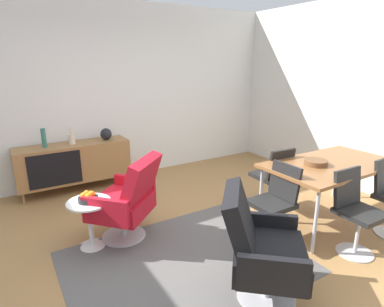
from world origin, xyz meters
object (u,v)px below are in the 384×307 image
at_px(armchair_black_shell, 261,247).
at_px(lounge_chair_red, 127,199).
at_px(vase_ceramic_small, 106,134).
at_px(side_table_round, 90,219).
at_px(sideboard, 74,162).
at_px(vase_sculptural_dark, 44,138).
at_px(wooden_bowl_on_table, 316,163).
at_px(fruit_bowl, 88,197).
at_px(vase_cobalt, 72,138).
at_px(dining_chair_near_window, 275,201).
at_px(dining_chair_front_left, 355,209).
at_px(dining_chair_back_left, 273,176).
at_px(dining_table, 331,166).

bearing_deg(armchair_black_shell, lounge_chair_red, 112.12).
xyz_separation_m(vase_ceramic_small, side_table_round, (-0.71, -1.69, -0.49)).
bearing_deg(sideboard, vase_sculptural_dark, 179.71).
bearing_deg(armchair_black_shell, wooden_bowl_on_table, 23.61).
bearing_deg(fruit_bowl, vase_cobalt, 83.12).
bearing_deg(dining_chair_near_window, sideboard, 120.38).
distance_m(vase_cobalt, dining_chair_front_left, 3.78).
bearing_deg(vase_cobalt, dining_chair_back_left, -44.78).
xyz_separation_m(vase_ceramic_small, armchair_black_shell, (0.27, -3.16, -0.34)).
relative_size(dining_table, dining_chair_front_left, 1.87).
bearing_deg(side_table_round, dining_chair_near_window, -27.62).
bearing_deg(vase_ceramic_small, sideboard, -179.79).
height_order(sideboard, wooden_bowl_on_table, wooden_bowl_on_table).
distance_m(dining_table, fruit_bowl, 2.76).
bearing_deg(side_table_round, vase_cobalt, 83.14).
relative_size(vase_cobalt, vase_ceramic_small, 1.43).
xyz_separation_m(dining_chair_near_window, lounge_chair_red, (-1.32, 0.87, -0.00)).
bearing_deg(wooden_bowl_on_table, side_table_round, 160.29).
height_order(wooden_bowl_on_table, fruit_bowl, wooden_bowl_on_table).
bearing_deg(vase_ceramic_small, vase_cobalt, 180.00).
bearing_deg(wooden_bowl_on_table, fruit_bowl, 160.28).
xyz_separation_m(vase_sculptural_dark, dining_table, (2.77, -2.59, -0.16)).
xyz_separation_m(dining_chair_back_left, armchair_black_shell, (-1.27, -1.13, -0.00)).
xyz_separation_m(lounge_chair_red, armchair_black_shell, (0.58, -1.44, 0.00)).
relative_size(wooden_bowl_on_table, side_table_round, 0.50).
distance_m(dining_chair_near_window, lounge_chair_red, 1.58).
height_order(vase_sculptural_dark, side_table_round, vase_sculptural_dark).
relative_size(vase_ceramic_small, lounge_chair_red, 0.19).
relative_size(dining_chair_near_window, side_table_round, 1.65).
distance_m(armchair_black_shell, side_table_round, 1.77).
bearing_deg(fruit_bowl, dining_chair_front_left, -32.84).
height_order(armchair_black_shell, fruit_bowl, armchair_black_shell).
bearing_deg(dining_table, vase_ceramic_small, 126.25).
bearing_deg(dining_chair_back_left, dining_chair_near_window, -133.78).
xyz_separation_m(sideboard, vase_ceramic_small, (0.51, 0.00, 0.37)).
height_order(lounge_chair_red, armchair_black_shell, same).
height_order(vase_sculptural_dark, armchair_black_shell, vase_sculptural_dark).
bearing_deg(dining_chair_front_left, vase_ceramic_small, 116.23).
bearing_deg(dining_chair_front_left, vase_cobalt, 123.11).
height_order(vase_ceramic_small, armchair_black_shell, armchair_black_shell).
xyz_separation_m(dining_chair_front_left, armchair_black_shell, (-1.28, -0.01, -0.00)).
bearing_deg(wooden_bowl_on_table, armchair_black_shell, -156.39).
bearing_deg(sideboard, wooden_bowl_on_table, -49.39).
xyz_separation_m(vase_cobalt, dining_chair_front_left, (2.06, -3.15, -0.33)).
relative_size(vase_sculptural_dark, fruit_bowl, 1.36).
bearing_deg(wooden_bowl_on_table, dining_chair_near_window, -176.05).
relative_size(dining_chair_front_left, dining_chair_near_window, 1.00).
bearing_deg(dining_table, vase_sculptural_dark, 136.93).
height_order(sideboard, fruit_bowl, sideboard).
height_order(vase_sculptural_dark, dining_chair_near_window, vase_sculptural_dark).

